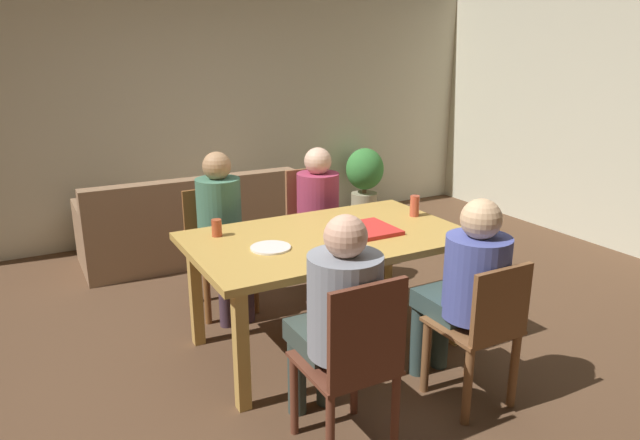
# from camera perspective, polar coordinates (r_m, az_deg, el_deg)

# --- Properties ---
(ground_plane) EXTENTS (20.00, 20.00, 0.00)m
(ground_plane) POSITION_cam_1_polar(r_m,az_deg,el_deg) (3.93, 0.71, -12.15)
(ground_plane) COLOR brown
(back_wall) EXTENTS (6.87, 0.12, 2.61)m
(back_wall) POSITION_cam_1_polar(r_m,az_deg,el_deg) (6.11, -12.61, 10.81)
(back_wall) COLOR beige
(back_wall) RESTS_ON ground
(side_wall_right) EXTENTS (0.12, 4.83, 2.61)m
(side_wall_right) POSITION_cam_1_polar(r_m,az_deg,el_deg) (6.43, 24.81, 9.98)
(side_wall_right) COLOR beige
(side_wall_right) RESTS_ON ground
(dining_table) EXTENTS (1.74, 1.05, 0.77)m
(dining_table) POSITION_cam_1_polar(r_m,az_deg,el_deg) (3.65, 0.75, -2.71)
(dining_table) COLOR #BD9242
(dining_table) RESTS_ON ground
(chair_0) EXTENTS (0.42, 0.43, 0.93)m
(chair_0) POSITION_cam_1_polar(r_m,az_deg,el_deg) (2.74, 3.41, -13.96)
(chair_0) COLOR brown
(chair_0) RESTS_ON ground
(person_0) EXTENTS (0.35, 0.56, 1.19)m
(person_0) POSITION_cam_1_polar(r_m,az_deg,el_deg) (2.75, 1.83, -9.07)
(person_0) COLOR #36423B
(person_0) RESTS_ON ground
(chair_1) EXTENTS (0.40, 0.41, 0.85)m
(chair_1) POSITION_cam_1_polar(r_m,az_deg,el_deg) (3.23, 15.81, -10.65)
(chair_1) COLOR brown
(chair_1) RESTS_ON ground
(person_1) EXTENTS (0.34, 0.56, 1.17)m
(person_1) POSITION_cam_1_polar(r_m,az_deg,el_deg) (3.21, 14.48, -5.99)
(person_1) COLOR #314441
(person_1) RESTS_ON ground
(chair_2) EXTENTS (0.39, 0.43, 0.97)m
(chair_2) POSITION_cam_1_polar(r_m,az_deg,el_deg) (4.66, -0.75, -0.49)
(chair_2) COLOR #905C3A
(chair_2) RESTS_ON ground
(person_2) EXTENTS (0.33, 0.53, 1.17)m
(person_2) POSITION_cam_1_polar(r_m,az_deg,el_deg) (4.48, 0.14, 1.10)
(person_2) COLOR #3D3C39
(person_2) RESTS_ON ground
(chair_3) EXTENTS (0.43, 0.46, 0.89)m
(chair_3) POSITION_cam_1_polar(r_m,az_deg,el_deg) (4.38, -10.21, -2.55)
(chair_3) COLOR brown
(chair_3) RESTS_ON ground
(person_3) EXTENTS (0.32, 0.50, 1.20)m
(person_3) POSITION_cam_1_polar(r_m,az_deg,el_deg) (4.18, -9.76, -0.11)
(person_3) COLOR #412D3B
(person_3) RESTS_ON ground
(pizza_box_0) EXTENTS (0.36, 0.36, 0.03)m
(pizza_box_0) POSITION_cam_1_polar(r_m,az_deg,el_deg) (3.69, 4.64, -0.97)
(pizza_box_0) COLOR red
(pizza_box_0) RESTS_ON dining_table
(plate_0) EXTENTS (0.21, 0.21, 0.03)m
(plate_0) POSITION_cam_1_polar(r_m,az_deg,el_deg) (3.27, 1.49, -3.37)
(plate_0) COLOR white
(plate_0) RESTS_ON dining_table
(plate_1) EXTENTS (0.24, 0.24, 0.01)m
(plate_1) POSITION_cam_1_polar(r_m,az_deg,el_deg) (3.39, -4.95, -2.76)
(plate_1) COLOR white
(plate_1) RESTS_ON dining_table
(drinking_glass_0) EXTENTS (0.06, 0.06, 0.11)m
(drinking_glass_0) POSITION_cam_1_polar(r_m,az_deg,el_deg) (3.64, -10.27, -0.78)
(drinking_glass_0) COLOR #B04629
(drinking_glass_0) RESTS_ON dining_table
(drinking_glass_1) EXTENTS (0.07, 0.07, 0.15)m
(drinking_glass_1) POSITION_cam_1_polar(r_m,az_deg,el_deg) (4.06, 9.42, 1.40)
(drinking_glass_1) COLOR #BA4B34
(drinking_glass_1) RESTS_ON dining_table
(couch) EXTENTS (1.90, 0.83, 0.81)m
(couch) POSITION_cam_1_polar(r_m,az_deg,el_deg) (5.50, -13.00, -0.76)
(couch) COLOR #8E6C4E
(couch) RESTS_ON ground
(potted_plant) EXTENTS (0.44, 0.44, 0.79)m
(potted_plant) POSITION_cam_1_polar(r_m,az_deg,el_deg) (6.71, 4.48, 4.37)
(potted_plant) COLOR gray
(potted_plant) RESTS_ON ground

